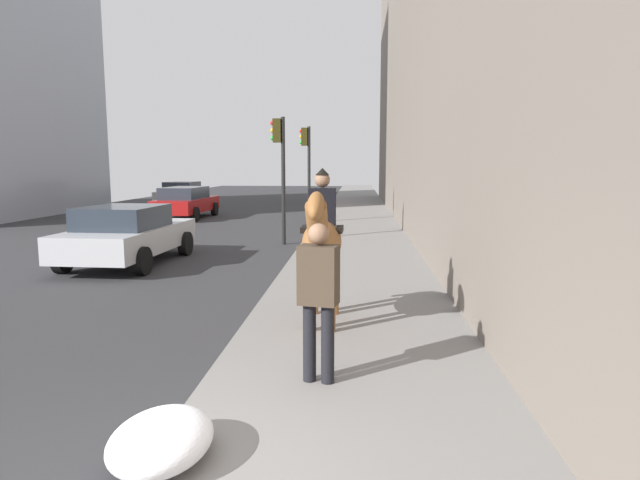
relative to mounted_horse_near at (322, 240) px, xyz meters
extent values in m
ellipsoid|color=brown|center=(0.08, 0.00, -0.05)|extent=(1.51, 0.58, 0.66)
cylinder|color=brown|center=(-0.37, -0.15, -0.74)|extent=(0.13, 0.13, 0.99)
cylinder|color=brown|center=(-0.37, 0.17, -0.74)|extent=(0.13, 0.13, 0.99)
cylinder|color=brown|center=(0.53, -0.17, -0.74)|extent=(0.13, 0.13, 0.99)
cylinder|color=brown|center=(0.53, 0.15, -0.74)|extent=(0.13, 0.13, 0.99)
cylinder|color=brown|center=(-0.69, 0.01, 0.30)|extent=(0.64, 0.29, 0.68)
ellipsoid|color=brown|center=(-0.90, 0.01, 0.55)|extent=(0.63, 0.23, 0.49)
cylinder|color=black|center=(0.79, -0.01, -0.15)|extent=(0.28, 0.10, 0.55)
cube|color=black|center=(0.13, 0.00, 0.13)|extent=(0.45, 0.61, 0.08)
cube|color=black|center=(0.13, 0.00, 0.45)|extent=(0.29, 0.38, 0.55)
sphere|color=#8C664C|center=(0.13, 0.00, 0.84)|extent=(0.22, 0.22, 0.22)
cone|color=black|center=(0.13, 0.00, 0.96)|extent=(0.20, 0.20, 0.10)
cylinder|color=black|center=(-2.11, -0.01, -0.81)|extent=(0.14, 0.14, 0.85)
cylinder|color=black|center=(-2.15, -0.21, -0.81)|extent=(0.14, 0.14, 0.85)
cube|color=#3F3326|center=(-2.13, -0.11, -0.08)|extent=(0.33, 0.44, 0.62)
sphere|color=#8C664C|center=(-2.13, -0.11, 0.35)|extent=(0.22, 0.22, 0.22)
cube|color=#B7BABF|center=(5.17, 5.09, -0.74)|extent=(4.42, 2.03, 0.60)
cube|color=#262D38|center=(4.90, 5.10, -0.18)|extent=(2.10, 1.72, 0.52)
cylinder|color=black|center=(6.55, 5.97, -1.04)|extent=(0.65, 0.24, 0.64)
cylinder|color=black|center=(6.48, 4.11, -1.04)|extent=(0.65, 0.24, 0.64)
cylinder|color=black|center=(3.85, 6.08, -1.04)|extent=(0.65, 0.24, 0.64)
cylinder|color=black|center=(3.78, 4.21, -1.04)|extent=(0.65, 0.24, 0.64)
cube|color=#B7BABF|center=(23.71, 9.93, -0.74)|extent=(4.02, 2.02, 0.60)
cube|color=#262D38|center=(23.95, 9.92, -0.18)|extent=(2.16, 1.72, 0.52)
cylinder|color=black|center=(22.45, 9.05, -1.04)|extent=(0.65, 0.25, 0.64)
cylinder|color=black|center=(22.53, 10.90, -1.04)|extent=(0.65, 0.25, 0.64)
cylinder|color=black|center=(24.90, 8.95, -1.04)|extent=(0.65, 0.25, 0.64)
cylinder|color=black|center=(24.98, 10.80, -1.04)|extent=(0.65, 0.25, 0.64)
cube|color=maroon|center=(16.55, 7.28, -0.74)|extent=(4.64, 1.87, 0.60)
cube|color=#262D38|center=(16.27, 7.29, -0.18)|extent=(2.66, 1.60, 0.52)
cylinder|color=black|center=(18.00, 8.10, -1.04)|extent=(0.65, 0.24, 0.64)
cylinder|color=black|center=(17.95, 6.37, -1.04)|extent=(0.65, 0.24, 0.64)
cylinder|color=black|center=(15.15, 8.19, -1.04)|extent=(0.65, 0.24, 0.64)
cylinder|color=black|center=(15.10, 6.46, -1.04)|extent=(0.65, 0.24, 0.64)
cylinder|color=black|center=(8.64, 1.73, 0.56)|extent=(0.12, 0.12, 3.84)
cube|color=#2D280C|center=(8.64, 1.91, 2.08)|extent=(0.20, 0.24, 0.70)
sphere|color=red|center=(8.64, 2.04, 2.30)|extent=(0.14, 0.14, 0.14)
sphere|color=orange|center=(8.64, 2.04, 2.08)|extent=(0.14, 0.14, 0.14)
sphere|color=green|center=(8.64, 2.04, 1.86)|extent=(0.14, 0.14, 0.14)
cylinder|color=black|center=(14.03, 1.43, 0.61)|extent=(0.12, 0.12, 3.93)
cube|color=#2D280C|center=(14.03, 1.61, 2.17)|extent=(0.20, 0.24, 0.70)
sphere|color=red|center=(14.03, 1.74, 2.39)|extent=(0.14, 0.14, 0.14)
sphere|color=orange|center=(14.03, 1.74, 2.17)|extent=(0.14, 0.14, 0.14)
sphere|color=green|center=(14.03, 1.74, 1.95)|extent=(0.14, 0.14, 0.14)
ellipsoid|color=white|center=(-3.77, 1.00, -1.06)|extent=(1.02, 0.78, 0.35)
camera|label=1|loc=(-7.61, -0.50, 1.05)|focal=30.28mm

